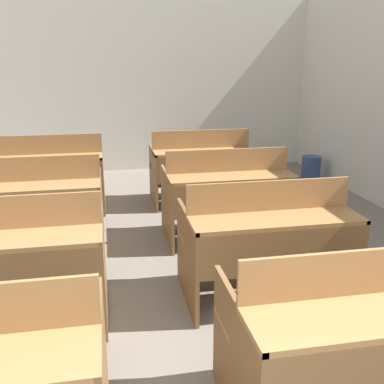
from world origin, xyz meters
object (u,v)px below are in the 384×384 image
Objects in this scene: bench_second_left at (11,260)px; bench_third_right at (227,193)px; bench_third_left at (34,204)px; wastepaper_bin at (311,168)px; bench_back_right at (201,165)px; bench_second_right at (267,238)px; bench_front_right at (357,334)px; bench_back_left at (51,172)px.

bench_second_left and bench_third_right have the same top height.
bench_third_left is 4.21m from wastepaper_bin.
bench_third_right is at bearing -89.79° from bench_back_right.
bench_second_right is 3.73m from wastepaper_bin.
bench_third_left is at bearing 90.82° from bench_second_left.
bench_back_right is 3.49× the size of wastepaper_bin.
bench_back_right is (0.01, 2.41, 0.00)m from bench_second_right.
wastepaper_bin is at bearing 41.52° from bench_second_left.
bench_second_left is at bearing 146.57° from bench_front_right.
bench_front_right is 2.41m from bench_third_right.
bench_third_left is 2.19m from bench_back_right.
bench_back_left is (-1.79, 2.39, 0.00)m from bench_second_right.
bench_back_left is (0.02, 1.21, 0.00)m from bench_third_left.
bench_front_right is 1.00× the size of bench_third_left.
bench_third_left and bench_third_right have the same top height.
bench_second_right is 1.19m from bench_third_right.
bench_back_left reaches higher than wastepaper_bin.
bench_third_right is (1.80, 1.22, 0.00)m from bench_second_left.
bench_back_left is at bearing 146.36° from bench_third_right.
bench_back_right is at bearing 34.12° from bench_third_left.
bench_third_left is (-1.80, 1.18, 0.00)m from bench_second_right.
bench_front_right is at bearing -52.92° from bench_third_left.
bench_front_right is 1.00× the size of bench_back_left.
bench_second_left is 3.04m from bench_back_right.
bench_third_right is at bearing 89.17° from bench_second_right.
bench_second_right is 1.00× the size of bench_third_right.
bench_front_right is at bearing -90.05° from bench_back_right.
bench_back_left is at bearing 126.82° from bench_second_right.
bench_third_left is 1.82m from bench_third_right.
bench_second_left and bench_back_right have the same top height.
bench_second_right is 3.49× the size of wastepaper_bin.
wastepaper_bin is (1.87, 4.43, -0.30)m from bench_front_right.
bench_third_right is at bearing 34.15° from bench_second_left.
bench_second_left is at bearing -126.35° from bench_back_right.
bench_second_left and bench_back_left have the same top height.
bench_back_left is at bearing 116.46° from bench_front_right.
bench_second_right and bench_back_left have the same top height.
wastepaper_bin is (3.66, 3.24, -0.30)m from bench_second_left.
bench_back_left is (-1.80, 1.20, 0.00)m from bench_third_right.
bench_second_left is 1.00× the size of bench_back_left.
bench_back_right is at bearing 0.66° from bench_back_left.
bench_third_right is at bearing 89.81° from bench_front_right.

